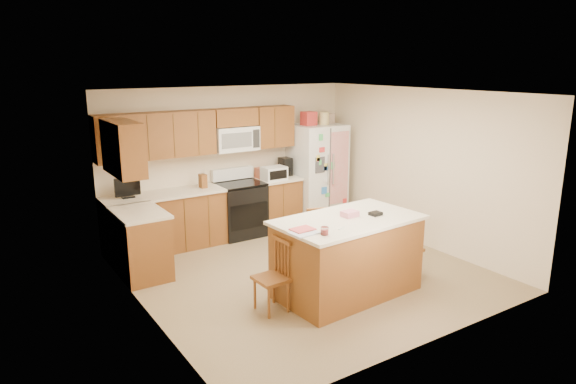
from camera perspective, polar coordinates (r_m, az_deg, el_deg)
ground at (r=7.34m, az=1.91°, el=-8.89°), size 4.50×4.50×0.00m
room_shell at (r=6.90m, az=2.01°, el=2.18°), size 4.60×4.60×2.52m
cabinetry at (r=8.11m, az=-11.09°, el=-0.08°), size 3.36×1.56×2.15m
stove at (r=8.74m, az=-5.36°, el=-1.81°), size 0.76×0.65×1.13m
refrigerator at (r=9.40m, az=3.26°, el=2.16°), size 0.90×0.79×2.04m
island at (r=6.57m, az=6.59°, el=-7.07°), size 1.90×1.18×1.09m
windsor_chair_left at (r=6.13m, az=-1.70°, el=-9.48°), size 0.37×0.39×0.88m
windsor_chair_back at (r=7.14m, az=3.33°, el=-5.51°), size 0.54×0.53×1.00m
windsor_chair_right at (r=7.20m, az=12.79°, el=-6.13°), size 0.38×0.39×0.89m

